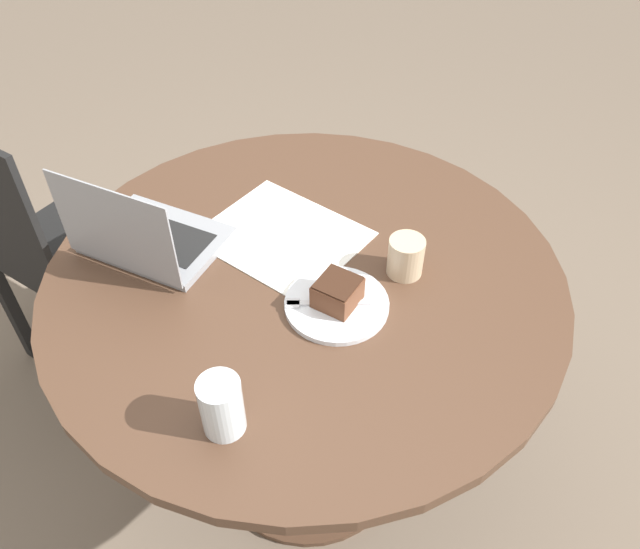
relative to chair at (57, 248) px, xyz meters
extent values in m
plane|color=#6B5B4C|center=(-0.83, -0.11, -0.49)|extent=(12.00, 12.00, 0.00)
cylinder|color=#4C3323|center=(-0.83, -0.11, -0.48)|extent=(0.55, 0.55, 0.02)
cylinder|color=#4C3323|center=(-0.83, -0.11, -0.11)|extent=(0.10, 0.10, 0.73)
cylinder|color=#4C3323|center=(-0.83, -0.11, 0.27)|extent=(1.13, 1.13, 0.03)
cube|color=black|center=(0.00, -0.07, -0.03)|extent=(0.44, 0.44, 0.02)
cube|color=black|center=(0.20, -0.26, -0.26)|extent=(0.04, 0.04, 0.46)
cube|color=black|center=(-0.18, -0.27, -0.26)|extent=(0.04, 0.04, 0.46)
cube|color=black|center=(0.19, 0.13, -0.26)|extent=(0.04, 0.04, 0.46)
cube|color=black|center=(-0.20, 0.11, -0.26)|extent=(0.04, 0.04, 0.46)
cube|color=white|center=(-0.72, -0.17, 0.29)|extent=(0.35, 0.30, 0.00)
cylinder|color=silver|center=(-0.95, -0.06, 0.29)|extent=(0.21, 0.21, 0.01)
cube|color=brown|center=(-0.95, -0.07, 0.32)|extent=(0.09, 0.09, 0.05)
cube|color=#351E13|center=(-0.95, -0.07, 0.35)|extent=(0.08, 0.08, 0.00)
cube|color=silver|center=(-0.94, -0.05, 0.30)|extent=(0.14, 0.11, 0.00)
cube|color=silver|center=(-0.88, -0.01, 0.30)|extent=(0.04, 0.04, 0.00)
cylinder|color=#C6AD89|center=(-1.01, -0.23, 0.33)|extent=(0.08, 0.08, 0.09)
cylinder|color=silver|center=(-0.95, 0.28, 0.34)|extent=(0.07, 0.07, 0.12)
cube|color=gray|center=(-0.50, 0.01, 0.29)|extent=(0.33, 0.26, 0.02)
cube|color=black|center=(-0.50, 0.01, 0.30)|extent=(0.26, 0.16, 0.00)
cube|color=gray|center=(-0.52, 0.12, 0.41)|extent=(0.29, 0.06, 0.21)
cube|color=black|center=(-0.52, 0.12, 0.41)|extent=(0.27, 0.05, 0.19)
camera|label=1|loc=(-1.43, 0.66, 1.22)|focal=35.00mm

